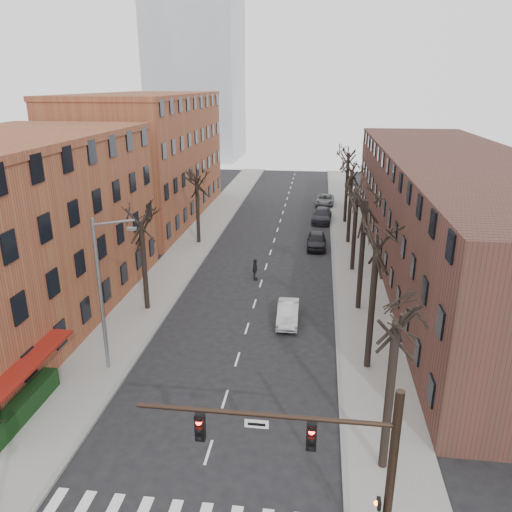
% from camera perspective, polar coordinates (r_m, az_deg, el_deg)
% --- Properties ---
extents(sidewalk_left, '(4.00, 90.00, 0.15)m').
position_cam_1_polar(sidewalk_left, '(52.66, -6.71, 1.88)').
color(sidewalk_left, gray).
rests_on(sidewalk_left, ground).
extents(sidewalk_right, '(4.00, 90.00, 0.15)m').
position_cam_1_polar(sidewalk_right, '(51.30, 10.93, 1.18)').
color(sidewalk_right, gray).
rests_on(sidewalk_right, ground).
extents(building_left_near, '(12.00, 26.00, 12.00)m').
position_cam_1_polar(building_left_near, '(36.55, -27.04, 1.77)').
color(building_left_near, brown).
rests_on(building_left_near, ground).
extents(building_left_far, '(12.00, 28.00, 14.00)m').
position_cam_1_polar(building_left_far, '(61.86, -12.30, 10.75)').
color(building_left_far, brown).
rests_on(building_left_far, ground).
extents(building_right, '(12.00, 50.00, 10.00)m').
position_cam_1_polar(building_right, '(46.50, 21.56, 4.62)').
color(building_right, '#4A2822').
rests_on(building_right, ground).
extents(office_tower, '(18.00, 18.00, 60.00)m').
position_cam_1_polar(office_tower, '(112.83, -7.08, 26.39)').
color(office_tower, '#B2B7BF').
rests_on(office_tower, ground).
extents(awning_left, '(1.20, 7.00, 0.15)m').
position_cam_1_polar(awning_left, '(28.73, -23.88, -15.65)').
color(awning_left, maroon).
rests_on(awning_left, ground).
extents(hedge, '(0.80, 6.00, 1.00)m').
position_cam_1_polar(hedge, '(27.74, -25.31, -15.59)').
color(hedge, black).
rests_on(hedge, sidewalk_left).
extents(tree_right_a, '(5.20, 5.20, 10.00)m').
position_cam_1_polar(tree_right_a, '(23.87, 14.20, -22.43)').
color(tree_right_a, black).
rests_on(tree_right_a, ground).
extents(tree_right_b, '(5.20, 5.20, 10.80)m').
position_cam_1_polar(tree_right_b, '(30.30, 12.53, -12.38)').
color(tree_right_b, black).
rests_on(tree_right_b, ground).
extents(tree_right_c, '(5.20, 5.20, 11.60)m').
position_cam_1_polar(tree_right_c, '(37.34, 11.55, -5.98)').
color(tree_right_c, black).
rests_on(tree_right_c, ground).
extents(tree_right_d, '(5.20, 5.20, 10.00)m').
position_cam_1_polar(tree_right_d, '(44.70, 10.89, -1.64)').
color(tree_right_d, black).
rests_on(tree_right_d, ground).
extents(tree_right_e, '(5.20, 5.20, 10.80)m').
position_cam_1_polar(tree_right_e, '(52.25, 10.43, 1.46)').
color(tree_right_e, black).
rests_on(tree_right_e, ground).
extents(tree_right_f, '(5.20, 5.20, 11.60)m').
position_cam_1_polar(tree_right_f, '(59.92, 10.08, 3.77)').
color(tree_right_f, black).
rests_on(tree_right_f, ground).
extents(tree_left_a, '(5.20, 5.20, 9.50)m').
position_cam_1_polar(tree_left_a, '(37.38, -12.27, -6.00)').
color(tree_left_a, black).
rests_on(tree_left_a, ground).
extents(tree_left_b, '(5.20, 5.20, 9.50)m').
position_cam_1_polar(tree_left_b, '(51.66, -6.53, 1.45)').
color(tree_left_b, black).
rests_on(tree_left_b, ground).
extents(signal_mast_arm, '(8.14, 0.30, 7.20)m').
position_cam_1_polar(signal_mast_arm, '(17.03, 9.70, -22.42)').
color(signal_mast_arm, black).
rests_on(signal_mast_arm, ground).
extents(streetlight, '(2.45, 0.22, 9.03)m').
position_cam_1_polar(streetlight, '(28.42, -17.10, -3.65)').
color(streetlight, slate).
rests_on(streetlight, ground).
extents(silver_sedan, '(1.50, 4.10, 1.34)m').
position_cam_1_polar(silver_sedan, '(34.53, 3.67, -6.53)').
color(silver_sedan, '#A8ABAF').
rests_on(silver_sedan, ground).
extents(parked_car_near, '(1.90, 4.66, 1.58)m').
position_cam_1_polar(parked_car_near, '(50.08, 6.94, 1.81)').
color(parked_car_near, black).
rests_on(parked_car_near, ground).
extents(parked_car_mid, '(2.55, 5.49, 1.55)m').
position_cam_1_polar(parked_car_mid, '(59.84, 7.54, 4.65)').
color(parked_car_mid, '#22212A').
rests_on(parked_car_mid, ground).
extents(parked_car_far, '(2.56, 5.16, 1.41)m').
position_cam_1_polar(parked_car_far, '(68.20, 7.88, 6.37)').
color(parked_car_far, slate).
rests_on(parked_car_far, ground).
extents(pedestrian_crossing, '(0.46, 1.08, 1.83)m').
position_cam_1_polar(pedestrian_crossing, '(41.55, -0.12, -1.55)').
color(pedestrian_crossing, black).
rests_on(pedestrian_crossing, ground).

